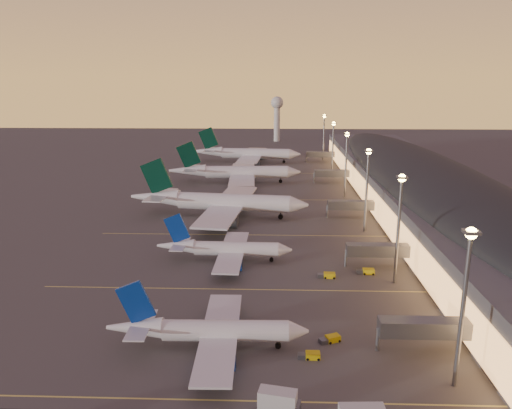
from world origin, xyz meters
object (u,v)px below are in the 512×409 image
object	(u,v)px
airliner_wide_far	(246,154)
airliner_narrow_south	(208,331)
baggage_tug_b	(330,339)
airliner_narrow_north	(224,249)
airliner_wide_mid	(235,172)
baggage_tug_a	(310,355)
baggage_tug_d	(366,271)
catering_truck_a	(280,402)
baggage_tug_c	(327,275)
airliner_wide_near	(218,202)
radar_tower	(277,111)

from	to	relation	value
airliner_wide_far	airliner_narrow_south	bearing A→B (deg)	-84.49
baggage_tug_b	airliner_narrow_north	bearing A→B (deg)	96.68
airliner_wide_mid	baggage_tug_a	bearing A→B (deg)	-82.93
baggage_tug_d	airliner_narrow_north	bearing A→B (deg)	171.02
catering_truck_a	baggage_tug_d	xyz separation A→B (m)	(21.80, 52.55, -1.01)
airliner_narrow_north	baggage_tug_c	bearing A→B (deg)	-20.64
airliner_wide_near	baggage_tug_b	size ratio (longest dim) A/B	14.87
airliner_narrow_north	baggage_tug_d	size ratio (longest dim) A/B	8.19
radar_tower	baggage_tug_d	size ratio (longest dim) A/B	7.51
airliner_wide_near	baggage_tug_d	world-z (taller)	airliner_wide_near
radar_tower	baggage_tug_b	distance (m)	288.31
airliner_narrow_north	airliner_wide_far	bearing A→B (deg)	92.50
airliner_narrow_north	baggage_tug_b	world-z (taller)	airliner_narrow_north
baggage_tug_a	baggage_tug_c	distance (m)	36.12
baggage_tug_b	airliner_wide_mid	bearing A→B (deg)	78.18
airliner_wide_far	catering_truck_a	size ratio (longest dim) A/B	9.59
radar_tower	baggage_tug_a	xyz separation A→B (m)	(3.96, -293.02, -21.36)
airliner_wide_near	catering_truck_a	world-z (taller)	airliner_wide_near
airliner_narrow_south	baggage_tug_c	world-z (taller)	airliner_narrow_south
radar_tower	airliner_narrow_south	bearing A→B (deg)	-92.74
radar_tower	airliner_narrow_north	bearing A→B (deg)	-93.50
airliner_wide_near	baggage_tug_a	bearing A→B (deg)	-67.21
airliner_wide_mid	airliner_wide_far	bearing A→B (deg)	85.58
airliner_wide_mid	catering_truck_a	xyz separation A→B (m)	(18.29, -158.12, -3.31)
catering_truck_a	airliner_wide_near	bearing A→B (deg)	112.32
airliner_wide_far	baggage_tug_a	distance (m)	200.09
airliner_wide_near	baggage_tug_c	size ratio (longest dim) A/B	14.76
radar_tower	baggage_tug_c	xyz separation A→B (m)	(10.58, -257.52, -21.31)
airliner_narrow_south	catering_truck_a	distance (m)	21.24
baggage_tug_c	catering_truck_a	bearing A→B (deg)	-101.22
airliner_narrow_north	airliner_wide_mid	distance (m)	97.99
airliner_narrow_south	baggage_tug_c	bearing A→B (deg)	52.05
radar_tower	baggage_tug_c	bearing A→B (deg)	-87.65
airliner_wide_far	baggage_tug_c	bearing A→B (deg)	-75.78
airliner_narrow_south	baggage_tug_a	distance (m)	18.31
airliner_narrow_south	catering_truck_a	size ratio (longest dim) A/B	5.64
baggage_tug_c	baggage_tug_d	size ratio (longest dim) A/B	0.97
airliner_wide_mid	baggage_tug_a	distance (m)	145.86
catering_truck_a	airliner_wide_mid	bearing A→B (deg)	107.95
airliner_narrow_south	baggage_tug_d	xyz separation A→B (m)	(34.30, 35.47, -2.74)
airliner_narrow_north	radar_tower	world-z (taller)	radar_tower
airliner_wide_mid	baggage_tug_a	world-z (taller)	airliner_wide_mid
airliner_wide_mid	baggage_tug_b	size ratio (longest dim) A/B	14.19
airliner_wide_near	baggage_tug_d	bearing A→B (deg)	-43.38
airliner_wide_near	baggage_tug_d	size ratio (longest dim) A/B	14.37
airliner_wide_mid	baggage_tug_a	size ratio (longest dim) A/B	15.65
baggage_tug_b	catering_truck_a	bearing A→B (deg)	-138.65
airliner_wide_near	baggage_tug_a	world-z (taller)	airliner_wide_near
airliner_wide_far	catering_truck_a	bearing A→B (deg)	-81.23
airliner_narrow_south	airliner_wide_mid	world-z (taller)	airliner_wide_mid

